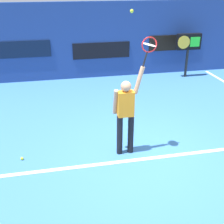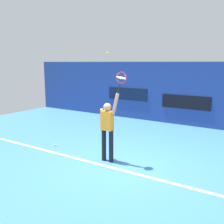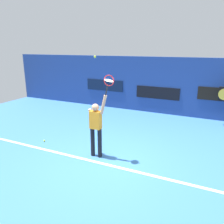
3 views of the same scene
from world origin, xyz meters
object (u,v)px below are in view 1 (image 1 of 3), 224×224
Objects in this scene: tennis_racket at (149,46)px; tennis_ball at (132,11)px; tennis_player at (126,112)px; scoreboard_clock at (188,44)px; spare_ball at (22,158)px.

tennis_ball is (-0.38, -0.06, 0.67)m from tennis_racket.
tennis_player is 1.18× the size of scoreboard_clock.
tennis_ball reaches higher than tennis_racket.
tennis_ball is 6.40m from scoreboard_clock.
scoreboard_clock is at bearing 56.31° from tennis_racket.
tennis_player is at bearing -4.04° from spare_ball.
tennis_racket is 5.99m from scoreboard_clock.
tennis_player is at bearing 129.62° from tennis_ball.
tennis_ball reaches higher than scoreboard_clock.
spare_ball is (-2.31, 0.23, -3.00)m from tennis_ball.
tennis_player reaches higher than spare_ball.
tennis_racket is (0.44, -0.00, 1.36)m from tennis_player.
tennis_racket reaches higher than tennis_player.
tennis_player reaches higher than scoreboard_clock.
tennis_player is 6.15m from scoreboard_clock.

